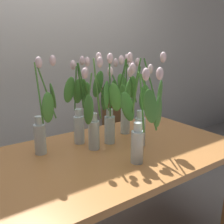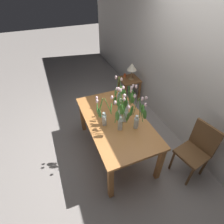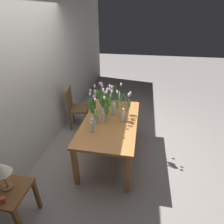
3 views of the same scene
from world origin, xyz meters
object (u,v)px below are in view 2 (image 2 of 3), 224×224
tulip_vase_1 (138,116)px  pillar_candle (125,75)px  tulip_vase_6 (119,96)px  dining_chair (197,148)px  side_table (129,83)px  tulip_vase_3 (130,102)px  tulip_vase_5 (121,117)px  dining_table (116,124)px  tulip_vase_2 (104,115)px  table_lamp (132,67)px  tulip_vase_4 (123,112)px  tulip_vase_0 (120,105)px

tulip_vase_1 → pillar_candle: size_ratio=7.52×
pillar_candle → tulip_vase_6: bearing=-30.0°
tulip_vase_6 → dining_chair: (1.15, 0.76, -0.40)m
side_table → tulip_vase_3: bearing=-27.6°
tulip_vase_5 → tulip_vase_3: bearing=136.5°
tulip_vase_5 → dining_table: bearing=176.2°
side_table → tulip_vase_2: bearing=-39.0°
tulip_vase_2 → table_lamp: 1.84m
table_lamp → pillar_candle: 0.33m
tulip_vase_5 → tulip_vase_6: tulip_vase_5 is taller
tulip_vase_5 → side_table: tulip_vase_5 is taller
tulip_vase_3 → tulip_vase_4: bearing=-49.1°
tulip_vase_0 → tulip_vase_2: tulip_vase_0 is taller
tulip_vase_4 → dining_chair: 1.21m
dining_table → tulip_vase_6: (-0.34, 0.20, 0.28)m
tulip_vase_3 → pillar_candle: size_ratio=7.41×
tulip_vase_0 → tulip_vase_1: size_ratio=1.03×
side_table → dining_chair: bearing=0.2°
tulip_vase_3 → tulip_vase_1: bearing=-5.3°
tulip_vase_0 → side_table: (-1.35, 0.86, -0.54)m
tulip_vase_2 → tulip_vase_4: tulip_vase_4 is taller
pillar_candle → dining_chair: bearing=1.6°
tulip_vase_3 → pillar_candle: tulip_vase_3 is taller
tulip_vase_5 → dining_chair: tulip_vase_5 is taller
dining_chair → table_lamp: (-2.18, 0.01, 0.33)m
dining_table → pillar_candle: bearing=149.9°
tulip_vase_6 → tulip_vase_1: bearing=2.5°
tulip_vase_3 → tulip_vase_4: size_ratio=0.96×
dining_chair → tulip_vase_6: bearing=-146.7°
dining_chair → tulip_vase_3: bearing=-141.6°
side_table → pillar_candle: 0.22m
dining_table → table_lamp: (-1.36, 0.97, 0.21)m
dining_chair → dining_table: bearing=-130.4°
tulip_vase_0 → tulip_vase_3: 0.17m
tulip_vase_3 → dining_chair: size_ratio=0.60×
tulip_vase_1 → tulip_vase_3: tulip_vase_1 is taller
tulip_vase_0 → tulip_vase_2: bearing=-74.0°
tulip_vase_3 → pillar_candle: bearing=156.7°
tulip_vase_0 → tulip_vase_4: tulip_vase_0 is taller
table_lamp → dining_table: bearing=-35.4°
tulip_vase_2 → table_lamp: size_ratio=1.33×
tulip_vase_0 → tulip_vase_4: size_ratio=1.01×
tulip_vase_2 → table_lamp: bearing=139.9°
dining_table → tulip_vase_3: tulip_vase_3 is taller
tulip_vase_2 → tulip_vase_4: 0.30m
tulip_vase_0 → tulip_vase_6: tulip_vase_0 is taller
tulip_vase_5 → dining_chair: 1.22m
pillar_candle → side_table: bearing=23.2°
dining_chair → table_lamp: table_lamp is taller
tulip_vase_2 → tulip_vase_5: tulip_vase_5 is taller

